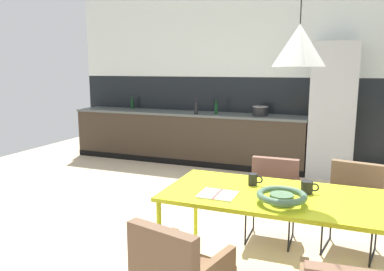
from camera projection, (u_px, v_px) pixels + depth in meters
The scene contains 18 objects.
ground_plane at pixel (214, 244), 3.59m from camera, with size 9.71×9.71×0.00m, color #C9B594.
back_wall_splashback_dark at pixel (275, 122), 6.46m from camera, with size 7.47×0.12×1.50m, color black.
back_wall_panel_upper at pixel (278, 31), 6.20m from camera, with size 7.47×0.12×1.50m, color silver.
kitchen_counter at pixel (185, 137), 6.73m from camera, with size 4.19×0.63×0.89m.
refrigerator_column at pixel (333, 110), 5.75m from camera, with size 0.65×0.60×2.03m, color #ADAFB2.
dining_table at pixel (291, 202), 2.72m from camera, with size 1.84×0.82×0.75m.
armchair_head_of_table at pixel (273, 187), 3.67m from camera, with size 0.50×0.48×0.77m.
armchair_corner_seat at pixel (176, 266), 2.21m from camera, with size 0.57×0.57×0.79m.
armchair_near_window at pixel (354, 197), 3.43m from camera, with size 0.56×0.54×0.79m.
fruit_bowl at pixel (282, 196), 2.55m from camera, with size 0.34×0.34×0.08m.
open_book at pixel (218, 195), 2.72m from camera, with size 0.26×0.23×0.02m.
mug_wide_latte at pixel (307, 187), 2.77m from camera, with size 0.13×0.09×0.09m.
mug_glass_clear at pixel (253, 179), 2.96m from camera, with size 0.11×0.07×0.09m.
cooking_pot at pixel (260, 111), 6.13m from camera, with size 0.25×0.25×0.18m.
bottle_vinegar_dark at pixel (132, 104), 7.22m from camera, with size 0.06×0.06×0.25m.
bottle_oil_tall at pixel (216, 108), 6.35m from camera, with size 0.06×0.06×0.25m.
bottle_wine_green at pixel (196, 107), 6.34m from camera, with size 0.06×0.06×0.28m.
pendant_lamp_over_table_near at pixel (299, 45), 2.54m from camera, with size 0.35×0.35×1.29m.
Camera 1 is at (1.05, -3.19, 1.65)m, focal length 35.38 mm.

